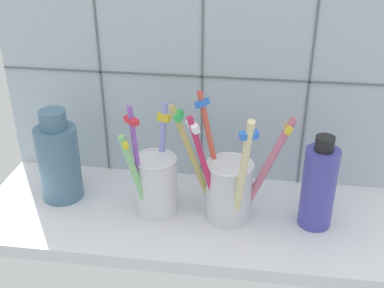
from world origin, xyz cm
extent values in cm
cube|color=silver|center=(0.00, 0.00, 1.00)|extent=(64.00, 22.00, 2.00)
cube|color=#B2C1CC|center=(0.00, 12.00, 22.50)|extent=(64.00, 2.00, 45.00)
cube|color=slate|center=(-16.00, 10.90, 22.50)|extent=(0.30, 0.20, 45.00)
cube|color=slate|center=(0.00, 10.90, 22.50)|extent=(0.30, 0.20, 45.00)
cube|color=slate|center=(16.00, 10.90, 22.50)|extent=(0.30, 0.20, 45.00)
cube|color=slate|center=(0.00, 10.90, 19.51)|extent=(64.00, 0.20, 0.30)
cylinder|color=silver|center=(-5.31, -0.28, 6.41)|extent=(6.10, 6.10, 8.81)
torus|color=silver|center=(-5.31, -0.28, 10.81)|extent=(6.29, 6.29, 0.50)
cylinder|color=#8C54C4|center=(-7.35, -2.12, 11.15)|extent=(1.99, 2.11, 17.56)
cube|color=#E5333F|center=(-7.72, -2.53, 17.87)|extent=(2.41, 2.29, 0.88)
cylinder|color=#84CB83|center=(-7.52, -2.68, 9.20)|extent=(4.27, 3.09, 13.83)
cube|color=yellow|center=(-8.69, -3.38, 14.86)|extent=(1.81, 2.20, 1.01)
cylinder|color=#9599F1|center=(-4.89, 2.52, 10.16)|extent=(2.11, 3.38, 15.66)
cube|color=yellow|center=(-4.56, 3.28, 15.87)|extent=(2.14, 1.64, 1.20)
cylinder|color=silver|center=(5.31, -0.28, 6.38)|extent=(6.66, 6.66, 8.77)
torus|color=silver|center=(5.31, -0.28, 10.77)|extent=(6.83, 6.83, 0.50)
cylinder|color=#C42555|center=(2.18, -2.10, 10.79)|extent=(5.26, 3.53, 17.01)
cube|color=white|center=(0.52, -3.06, 17.81)|extent=(2.23, 2.76, 1.22)
cylinder|color=beige|center=(7.13, -3.98, 11.41)|extent=(2.93, 5.48, 18.27)
cube|color=blue|center=(7.73, -5.52, 18.31)|extent=(2.55, 1.84, 1.07)
cylinder|color=#D35341|center=(2.73, 1.62, 11.36)|extent=(5.45, 3.81, 18.15)
cube|color=blue|center=(1.02, 2.69, 18.68)|extent=(2.07, 2.50, 1.08)
cylinder|color=tan|center=(0.38, 1.18, 10.53)|extent=(6.96, 1.14, 16.57)
cube|color=green|center=(-2.02, 1.26, 17.22)|extent=(1.16, 2.60, 1.17)
cylinder|color=#C66985|center=(10.24, -0.15, 10.32)|extent=(7.40, 1.76, 16.24)
cube|color=yellow|center=(12.73, 0.09, 16.86)|extent=(1.18, 1.95, 1.19)
cylinder|color=slate|center=(-20.67, 1.77, 7.89)|extent=(6.27, 6.27, 11.78)
cylinder|color=slate|center=(-20.67, 1.77, 15.18)|extent=(3.94, 3.94, 2.80)
cylinder|color=#4746AA|center=(17.70, -0.16, 7.99)|extent=(4.72, 4.72, 11.97)
cylinder|color=black|center=(17.70, -0.16, 14.97)|extent=(2.60, 2.60, 2.00)
camera|label=1|loc=(8.12, -58.48, 44.77)|focal=45.31mm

